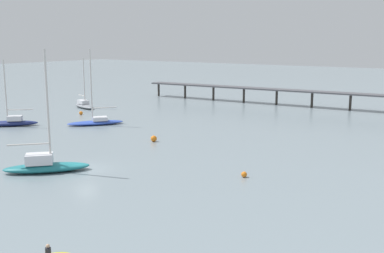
{
  "coord_description": "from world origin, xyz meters",
  "views": [
    {
      "loc": [
        36.12,
        -32.76,
        13.6
      ],
      "look_at": [
        0.0,
        20.15,
        1.5
      ],
      "focal_mm": 43.29,
      "sensor_mm": 36.0,
      "label": 1
    }
  ],
  "objects": [
    {
      "name": "ground_plane",
      "position": [
        0.0,
        0.0,
        0.0
      ],
      "size": [
        400.0,
        400.0,
        0.0
      ],
      "primitive_type": "plane",
      "color": "gray"
    },
    {
      "name": "pier",
      "position": [
        11.82,
        58.38,
        4.03
      ],
      "size": [
        69.81,
        7.9,
        8.1
      ],
      "color": "#4C4C51",
      "rests_on": "ground_plane"
    },
    {
      "name": "sailboat_navy",
      "position": [
        -28.6,
        10.89,
        0.68
      ],
      "size": [
        7.62,
        7.35,
        10.53
      ],
      "color": "navy",
      "rests_on": "ground_plane"
    },
    {
      "name": "sailboat_gray",
      "position": [
        -33.85,
        31.19,
        0.67
      ],
      "size": [
        7.68,
        4.53,
        10.01
      ],
      "color": "gray",
      "rests_on": "ground_plane"
    },
    {
      "name": "sailboat_blue",
      "position": [
        -18.24,
        19.29,
        0.62
      ],
      "size": [
        7.55,
        8.69,
        12.13
      ],
      "color": "#2D4CB7",
      "rests_on": "ground_plane"
    },
    {
      "name": "sailboat_teal",
      "position": [
        -2.73,
        -2.96,
        0.8
      ],
      "size": [
        7.77,
        8.1,
        12.67
      ],
      "color": "#1E727A",
      "rests_on": "ground_plane"
    },
    {
      "name": "mooring_buoy_near",
      "position": [
        -2.54,
        14.71,
        0.42
      ],
      "size": [
        0.84,
        0.84,
        0.84
      ],
      "primitive_type": "sphere",
      "color": "orange",
      "rests_on": "ground_plane"
    },
    {
      "name": "mooring_buoy_far",
      "position": [
        15.29,
        7.0,
        0.29
      ],
      "size": [
        0.59,
        0.59,
        0.59
      ],
      "primitive_type": "sphere",
      "color": "orange",
      "rests_on": "ground_plane"
    },
    {
      "name": "mooring_buoy_mid",
      "position": [
        -27.8,
        24.8,
        0.34
      ],
      "size": [
        0.68,
        0.68,
        0.68
      ],
      "primitive_type": "sphere",
      "color": "orange",
      "rests_on": "ground_plane"
    }
  ]
}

